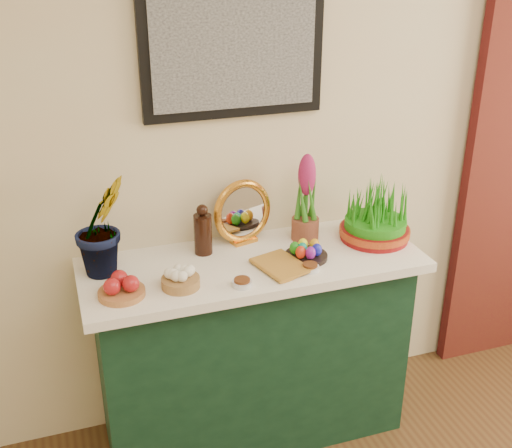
{
  "coord_description": "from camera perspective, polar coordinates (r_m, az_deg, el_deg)",
  "views": [
    {
      "loc": [
        -1.07,
        -0.21,
        2.12
      ],
      "look_at": [
        -0.34,
        1.95,
        1.07
      ],
      "focal_mm": 45.0,
      "sensor_mm": 36.0,
      "label": 1
    }
  ],
  "objects": [
    {
      "name": "hyacinth_pink",
      "position": [
        2.74,
        4.47,
        1.98
      ],
      "size": [
        0.12,
        0.12,
        0.39
      ],
      "color": "brown",
      "rests_on": "tablecloth"
    },
    {
      "name": "egg_plate",
      "position": [
        2.63,
        4.47,
        -2.5
      ],
      "size": [
        0.2,
        0.2,
        0.07
      ],
      "color": "black",
      "rests_on": "tablecloth"
    },
    {
      "name": "spice_dish_left",
      "position": [
        2.44,
        -1.25,
        -5.24
      ],
      "size": [
        0.08,
        0.08,
        0.03
      ],
      "color": "silver",
      "rests_on": "tablecloth"
    },
    {
      "name": "tablecloth",
      "position": [
        2.64,
        -0.35,
        -3.52
      ],
      "size": [
        1.4,
        0.55,
        0.04
      ],
      "primitive_type": "cube",
      "color": "white",
      "rests_on": "sideboard"
    },
    {
      "name": "hyacinth_green",
      "position": [
        2.49,
        -13.67,
        1.2
      ],
      "size": [
        0.34,
        0.32,
        0.53
      ],
      "primitive_type": "imported",
      "rotation": [
        0.0,
        0.0,
        0.47
      ],
      "color": "#317E1E",
      "rests_on": "tablecloth"
    },
    {
      "name": "spice_dish_right",
      "position": [
        2.55,
        4.83,
        -3.86
      ],
      "size": [
        0.07,
        0.07,
        0.03
      ],
      "color": "silver",
      "rests_on": "tablecloth"
    },
    {
      "name": "apple_bowl",
      "position": [
        2.41,
        -11.9,
        -5.51
      ],
      "size": [
        0.18,
        0.18,
        0.09
      ],
      "color": "#A46636",
      "rests_on": "tablecloth"
    },
    {
      "name": "wheatgrass_sabzeh",
      "position": [
        2.81,
        10.6,
        0.72
      ],
      "size": [
        0.31,
        0.31,
        0.25
      ],
      "color": "maroon",
      "rests_on": "tablecloth"
    },
    {
      "name": "book",
      "position": [
        2.52,
        0.7,
        -4.17
      ],
      "size": [
        0.2,
        0.25,
        0.03
      ],
      "primitive_type": "imported",
      "rotation": [
        0.0,
        0.0,
        0.27
      ],
      "color": "#AF7828",
      "rests_on": "tablecloth"
    },
    {
      "name": "vinegar_cruet",
      "position": [
        2.65,
        -4.74,
        -0.71
      ],
      "size": [
        0.07,
        0.07,
        0.22
      ],
      "color": "black",
      "rests_on": "tablecloth"
    },
    {
      "name": "sideboard",
      "position": [
        2.88,
        -0.32,
        -11.35
      ],
      "size": [
        1.3,
        0.45,
        0.85
      ],
      "primitive_type": "cube",
      "color": "#133622",
      "rests_on": "ground"
    },
    {
      "name": "garlic_basket",
      "position": [
        2.44,
        -6.73,
        -4.88
      ],
      "size": [
        0.18,
        0.18,
        0.08
      ],
      "color": "#AE8246",
      "rests_on": "tablecloth"
    },
    {
      "name": "mirror",
      "position": [
        2.73,
        -1.2,
        1.03
      ],
      "size": [
        0.28,
        0.13,
        0.28
      ],
      "color": "orange",
      "rests_on": "tablecloth"
    }
  ]
}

